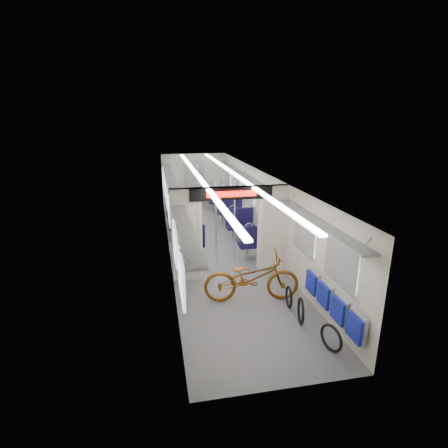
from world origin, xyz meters
name	(u,v)px	position (x,y,z in m)	size (l,w,h in m)	color
carriage	(218,203)	(0.00, -0.27, 1.50)	(12.00, 12.02, 2.31)	#515456
bicycle	(252,278)	(0.19, -3.35, 0.55)	(0.73, 2.09, 1.10)	brown
flip_bench	(332,302)	(1.35, -4.72, 0.58)	(0.12, 2.10, 0.51)	gray
bike_hoop_a	(331,339)	(1.07, -5.30, 0.23)	(0.50, 0.50, 0.05)	black
bike_hoop_b	(301,312)	(0.89, -4.41, 0.24)	(0.54, 0.54, 0.05)	black
bike_hoop_c	(289,298)	(0.89, -3.78, 0.21)	(0.47, 0.47, 0.05)	black
seat_bay_near_left	(185,230)	(-0.93, 0.25, 0.56)	(0.93, 2.18, 1.13)	#100B33
seat_bay_near_right	(247,230)	(0.94, -0.15, 0.55)	(0.92, 2.13, 1.12)	#100B33
seat_bay_far_left	(178,206)	(-0.93, 3.34, 0.57)	(0.95, 2.24, 1.15)	#100B33
seat_bay_far_right	(224,203)	(0.93, 3.46, 0.56)	(0.93, 2.18, 1.13)	#100B33
stanchion_near_left	(216,226)	(-0.25, -1.41, 1.15)	(0.04, 0.04, 2.30)	silver
stanchion_near_right	(234,224)	(0.26, -1.30, 1.15)	(0.05, 0.05, 2.30)	silver
stanchion_far_left	(198,198)	(-0.30, 1.96, 1.15)	(0.04, 0.04, 2.30)	silver
stanchion_far_right	(219,198)	(0.40, 1.79, 1.15)	(0.04, 0.04, 2.30)	silver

